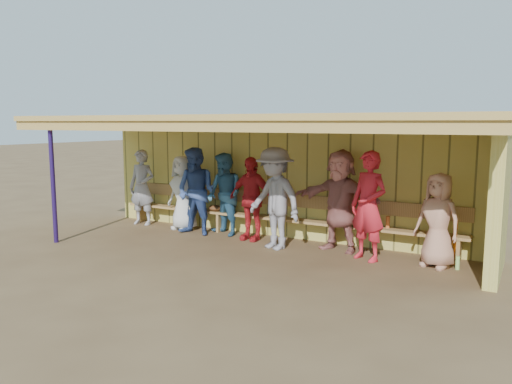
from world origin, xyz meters
TOP-DOWN VIEW (x-y plane):
  - ground at (0.00, 0.00)m, footprint 90.00×90.00m
  - player_a at (-3.31, 0.81)m, footprint 0.69×0.50m
  - player_b at (-2.12, 0.81)m, footprint 0.92×0.72m
  - player_c at (-1.02, 0.81)m, footprint 1.04×0.94m
  - player_d at (-0.33, 0.71)m, footprint 1.02×0.47m
  - player_e at (0.42, 0.32)m, footprint 1.40×1.07m
  - player_f at (1.53, 0.79)m, footprint 1.83×0.87m
  - player_g at (2.19, 0.41)m, footprint 0.81×0.68m
  - player_h at (3.31, 0.55)m, footprint 0.89×0.73m
  - player_extra at (-1.57, 0.55)m, footprint 0.90×0.71m
  - dugout_structure at (0.39, 0.69)m, footprint 8.80×3.20m
  - bench at (0.00, 1.12)m, footprint 7.60×0.34m
  - dugout_equipment at (-1.31, 0.99)m, footprint 7.45×0.62m

SIDE VIEW (x-z plane):
  - ground at x=0.00m, z-range 0.00..0.00m
  - dugout_equipment at x=-1.31m, z-range 0.09..0.89m
  - bench at x=0.00m, z-range 0.06..0.99m
  - player_h at x=3.31m, z-range 0.00..1.57m
  - player_b at x=-2.12m, z-range 0.00..1.66m
  - player_d at x=-0.33m, z-range 0.00..1.70m
  - player_c at x=-1.02m, z-range 0.00..1.75m
  - player_a at x=-3.31m, z-range 0.00..1.75m
  - player_extra at x=-1.57m, z-range 0.00..1.86m
  - player_f at x=1.53m, z-range 0.00..1.89m
  - player_g at x=2.19m, z-range 0.00..1.90m
  - player_e at x=0.42m, z-range 0.00..1.92m
  - dugout_structure at x=0.39m, z-range 0.44..2.94m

